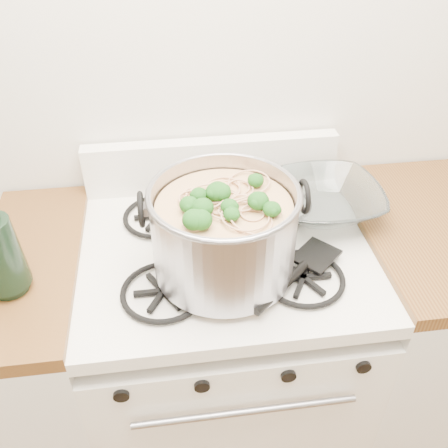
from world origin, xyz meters
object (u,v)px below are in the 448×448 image
spatula (316,253)px  glass_bowl (325,206)px  gas_range (226,359)px  stock_pot (224,232)px

spatula → glass_bowl: (0.08, 0.19, 0.00)m
gas_range → stock_pot: size_ratio=2.45×
gas_range → glass_bowl: bearing=19.0°
stock_pot → spatula: bearing=1.8°
gas_range → spatula: size_ratio=2.98×
glass_bowl → gas_range: bearing=-161.0°
gas_range → spatula: 0.55m
stock_pot → spatula: size_ratio=1.22×
gas_range → spatula: (0.22, -0.09, 0.50)m
glass_bowl → spatula: bearing=-112.3°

